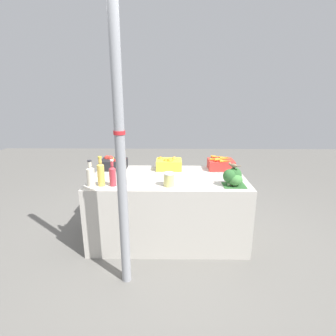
{
  "coord_description": "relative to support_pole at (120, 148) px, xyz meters",
  "views": [
    {
      "loc": [
        0.04,
        -2.76,
        1.64
      ],
      "look_at": [
        0.0,
        0.0,
        0.84
      ],
      "focal_mm": 28.0,
      "sensor_mm": 36.0,
      "label": 1
    }
  ],
  "objects": [
    {
      "name": "ground_plane",
      "position": [
        0.36,
        0.76,
        -1.22
      ],
      "size": [
        10.0,
        10.0,
        0.0
      ],
      "primitive_type": "plane",
      "color": "#605E59"
    },
    {
      "name": "support_pole",
      "position": [
        0.0,
        0.0,
        0.0
      ],
      "size": [
        0.09,
        0.09,
        2.45
      ],
      "color": "gray",
      "rests_on": "ground_plane"
    },
    {
      "name": "orange_crate",
      "position": [
        0.37,
        1.05,
        -0.41
      ],
      "size": [
        0.3,
        0.25,
        0.15
      ],
      "color": "gold",
      "rests_on": "market_table"
    },
    {
      "name": "carrot_crate",
      "position": [
        1.0,
        1.05,
        -0.42
      ],
      "size": [
        0.3,
        0.25,
        0.15
      ],
      "color": "red",
      "rests_on": "market_table"
    },
    {
      "name": "juice_bottle_cloudy",
      "position": [
        -0.4,
        0.46,
        -0.37
      ],
      "size": [
        0.08,
        0.08,
        0.26
      ],
      "color": "beige",
      "rests_on": "market_table"
    },
    {
      "name": "pickle_jar",
      "position": [
        0.38,
        0.46,
        -0.41
      ],
      "size": [
        0.11,
        0.11,
        0.14
      ],
      "color": "#D1CC75",
      "rests_on": "market_table"
    },
    {
      "name": "juice_bottle_ruby",
      "position": [
        -0.18,
        0.46,
        -0.37
      ],
      "size": [
        0.07,
        0.07,
        0.27
      ],
      "color": "#B2333D",
      "rests_on": "market_table"
    },
    {
      "name": "broccoli_pile",
      "position": [
        1.02,
        0.47,
        -0.4
      ],
      "size": [
        0.23,
        0.19,
        0.18
      ],
      "color": "#2D602D",
      "rests_on": "market_table"
    },
    {
      "name": "juice_bottle_golden",
      "position": [
        -0.3,
        0.46,
        -0.35
      ],
      "size": [
        0.07,
        0.07,
        0.3
      ],
      "color": "gold",
      "rests_on": "market_table"
    },
    {
      "name": "sparrow_bird",
      "position": [
        1.01,
        0.47,
        -0.27
      ],
      "size": [
        0.11,
        0.09,
        0.05
      ],
      "rotation": [
        0.0,
        0.0,
        2.49
      ],
      "color": "#4C3D2D",
      "rests_on": "broccoli_pile"
    },
    {
      "name": "market_table",
      "position": [
        0.36,
        0.76,
        -0.85
      ],
      "size": [
        1.69,
        0.9,
        0.74
      ],
      "primitive_type": "cube",
      "color": "#B7B2A8",
      "rests_on": "ground_plane"
    },
    {
      "name": "apple_crate",
      "position": [
        -0.29,
        1.07,
        -0.41
      ],
      "size": [
        0.3,
        0.25,
        0.15
      ],
      "color": "black",
      "rests_on": "market_table"
    }
  ]
}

